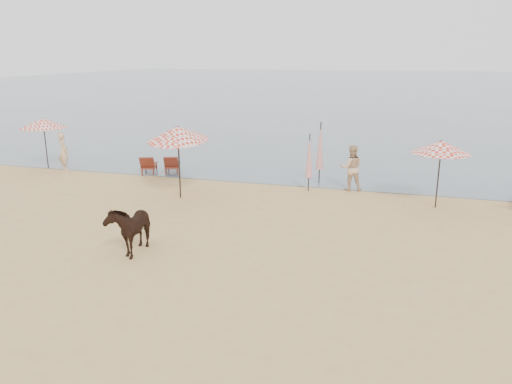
# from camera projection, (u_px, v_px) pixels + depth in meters

# --- Properties ---
(ground) EXTENTS (120.00, 120.00, 0.00)m
(ground) POSITION_uv_depth(u_px,v_px,m) (190.00, 305.00, 10.36)
(ground) COLOR tan
(ground) RESTS_ON ground
(sea) EXTENTS (160.00, 140.00, 0.06)m
(sea) POSITION_uv_depth(u_px,v_px,m) (377.00, 84.00, 84.46)
(sea) COLOR #51606B
(sea) RESTS_ON ground
(lounger_cluster_left) EXTENTS (2.04, 2.01, 0.57)m
(lounger_cluster_left) POSITION_uv_depth(u_px,v_px,m) (160.00, 164.00, 21.61)
(lounger_cluster_left) COLOR maroon
(lounger_cluster_left) RESTS_ON ground
(umbrella_open_left_a) EXTENTS (2.02, 2.02, 2.29)m
(umbrella_open_left_a) POSITION_uv_depth(u_px,v_px,m) (43.00, 123.00, 22.06)
(umbrella_open_left_a) COLOR black
(umbrella_open_left_a) RESTS_ON ground
(umbrella_open_left_b) EXTENTS (2.12, 2.16, 2.70)m
(umbrella_open_left_b) POSITION_uv_depth(u_px,v_px,m) (178.00, 133.00, 17.44)
(umbrella_open_left_b) COLOR black
(umbrella_open_left_b) RESTS_ON ground
(umbrella_open_right) EXTENTS (1.89, 1.89, 2.30)m
(umbrella_open_right) POSITION_uv_depth(u_px,v_px,m) (441.00, 147.00, 16.37)
(umbrella_open_right) COLOR black
(umbrella_open_right) RESTS_ON ground
(umbrella_closed_left) EXTENTS (0.30, 0.30, 2.47)m
(umbrella_closed_left) POSITION_uv_depth(u_px,v_px,m) (320.00, 146.00, 19.63)
(umbrella_closed_left) COLOR black
(umbrella_closed_left) RESTS_ON ground
(umbrella_closed_right) EXTENTS (0.27, 0.27, 2.19)m
(umbrella_closed_right) POSITION_uv_depth(u_px,v_px,m) (309.00, 156.00, 18.58)
(umbrella_closed_right) COLOR black
(umbrella_closed_right) RESTS_ON ground
(cow) EXTENTS (0.88, 1.67, 1.36)m
(cow) POSITION_uv_depth(u_px,v_px,m) (130.00, 227.00, 12.99)
(cow) COLOR black
(cow) RESTS_ON ground
(beachgoer_left) EXTENTS (0.74, 0.69, 1.70)m
(beachgoer_left) POSITION_uv_depth(u_px,v_px,m) (64.00, 151.00, 22.07)
(beachgoer_left) COLOR tan
(beachgoer_left) RESTS_ON ground
(beachgoer_right_a) EXTENTS (0.98, 0.85, 1.74)m
(beachgoer_right_a) POSITION_uv_depth(u_px,v_px,m) (351.00, 168.00, 18.83)
(beachgoer_right_a) COLOR tan
(beachgoer_right_a) RESTS_ON ground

